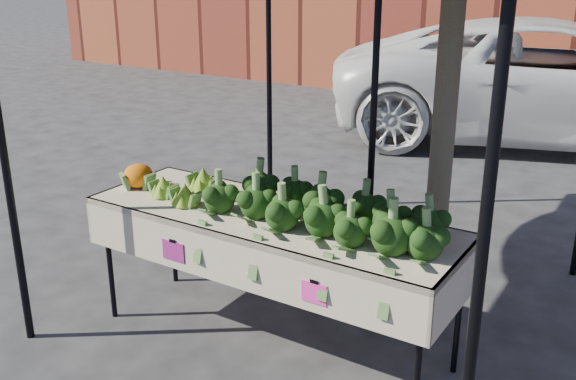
# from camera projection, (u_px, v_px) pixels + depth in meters

# --- Properties ---
(ground) EXTENTS (90.00, 90.00, 0.00)m
(ground) POSITION_uv_depth(u_px,v_px,m) (244.00, 330.00, 4.48)
(ground) COLOR #252527
(table) EXTENTS (2.41, 0.82, 0.90)m
(table) POSITION_uv_depth(u_px,v_px,m) (271.00, 280.00, 4.19)
(table) COLOR beige
(table) RESTS_ON ground
(canopy) EXTENTS (3.16, 3.16, 2.74)m
(canopy) POSITION_uv_depth(u_px,v_px,m) (330.00, 120.00, 4.37)
(canopy) COLOR black
(canopy) RESTS_ON ground
(broccoli_heap) EXTENTS (1.55, 0.58, 0.28)m
(broccoli_heap) POSITION_uv_depth(u_px,v_px,m) (324.00, 203.00, 3.83)
(broccoli_heap) COLOR black
(broccoli_heap) RESTS_ON table
(romanesco_cluster) EXTENTS (0.44, 0.48, 0.21)m
(romanesco_cluster) POSITION_uv_depth(u_px,v_px,m) (185.00, 180.00, 4.32)
(romanesco_cluster) COLOR #99AF33
(romanesco_cluster) RESTS_ON table
(cauliflower_pair) EXTENTS (0.21, 0.21, 0.19)m
(cauliflower_pair) POSITION_uv_depth(u_px,v_px,m) (138.00, 174.00, 4.49)
(cauliflower_pair) COLOR orange
(cauliflower_pair) RESTS_ON table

